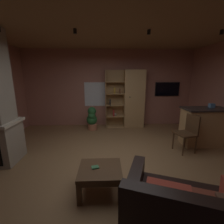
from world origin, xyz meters
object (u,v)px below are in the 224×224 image
coffee_table (100,173)px  wall_mounted_tv (167,89)px  table_book_0 (95,167)px  potted_floor_plant (92,118)px  bookshelf_cabinet (131,99)px  dining_chair (188,131)px  kitchen_bar_counter (208,127)px  tissue_box (212,106)px  leather_couch (200,220)px

coffee_table → wall_mounted_tv: (2.40, 3.51, 1.03)m
coffee_table → table_book_0: size_ratio=6.00×
table_book_0 → potted_floor_plant: potted_floor_plant is taller
bookshelf_cabinet → dining_chair: bookshelf_cabinet is taller
kitchen_bar_counter → coffee_table: kitchen_bar_counter is taller
tissue_box → potted_floor_plant: size_ratio=0.15×
tissue_box → leather_couch: size_ratio=0.07×
bookshelf_cabinet → wall_mounted_tv: bookshelf_cabinet is taller
kitchen_bar_counter → dining_chair: size_ratio=1.49×
coffee_table → wall_mounted_tv: bearing=55.6°
tissue_box → bookshelf_cabinet: bearing=140.3°
leather_couch → wall_mounted_tv: wall_mounted_tv is taller
table_book_0 → leather_couch: bearing=-35.7°
dining_chair → potted_floor_plant: size_ratio=1.13×
wall_mounted_tv → coffee_table: bearing=-124.4°
coffee_table → potted_floor_plant: size_ratio=0.82×
coffee_table → table_book_0: bearing=169.8°
kitchen_bar_counter → tissue_box: size_ratio=11.45×
table_book_0 → kitchen_bar_counter: bearing=29.3°
kitchen_bar_counter → wall_mounted_tv: (-0.44, 1.85, 0.85)m
bookshelf_cabinet → tissue_box: size_ratio=17.10×
bookshelf_cabinet → potted_floor_plant: bookshelf_cabinet is taller
kitchen_bar_counter → bookshelf_cabinet: bearing=137.8°
potted_floor_plant → kitchen_bar_counter: bearing=-22.5°
coffee_table → tissue_box: bearing=30.7°
leather_couch → dining_chair: dining_chair is taller
leather_couch → dining_chair: size_ratio=2.00×
kitchen_bar_counter → tissue_box: bearing=45.0°
dining_chair → potted_floor_plant: (-2.49, 1.68, -0.12)m
coffee_table → table_book_0: table_book_0 is taller
wall_mounted_tv → table_book_0: bearing=-125.4°
kitchen_bar_counter → table_book_0: kitchen_bar_counter is taller
potted_floor_plant → wall_mounted_tv: (2.78, 0.52, 0.96)m
tissue_box → dining_chair: (-0.81, -0.42, -0.54)m
potted_floor_plant → wall_mounted_tv: size_ratio=0.90×
leather_couch → bookshelf_cabinet: bearing=91.0°
bookshelf_cabinet → kitchen_bar_counter: bearing=-42.2°
kitchen_bar_counter → leather_couch: bearing=-124.9°
dining_chair → wall_mounted_tv: bearing=82.4°
tissue_box → potted_floor_plant: tissue_box is taller
kitchen_bar_counter → coffee_table: (-2.84, -1.66, -0.18)m
bookshelf_cabinet → table_book_0: 3.52m
bookshelf_cabinet → potted_floor_plant: bearing=-167.6°
kitchen_bar_counter → coffee_table: 3.30m
dining_chair → potted_floor_plant: bearing=146.0°
table_book_0 → dining_chair: size_ratio=0.12×
dining_chair → wall_mounted_tv: wall_mounted_tv is taller
kitchen_bar_counter → dining_chair: 0.81m
table_book_0 → coffee_table: bearing=-10.2°
leather_couch → table_book_0: leather_couch is taller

